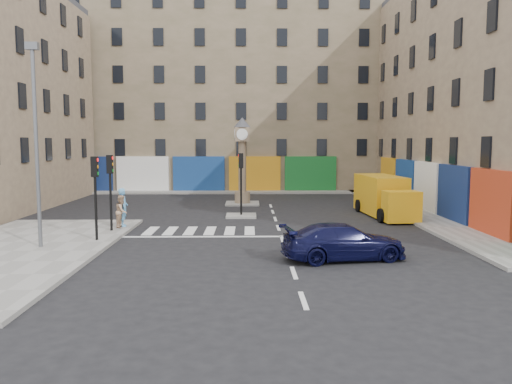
{
  "coord_description": "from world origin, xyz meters",
  "views": [
    {
      "loc": [
        -1.55,
        -21.72,
        4.48
      ],
      "look_at": [
        -1.18,
        2.96,
        2.0
      ],
      "focal_mm": 35.0,
      "sensor_mm": 36.0,
      "label": 1
    }
  ],
  "objects_px": {
    "traffic_light_left_near": "(95,184)",
    "pedestrian_tan": "(122,211)",
    "traffic_light_left_far": "(110,180)",
    "traffic_light_island": "(241,174)",
    "pedestrian_blue": "(123,207)",
    "clock_pillar": "(242,155)",
    "yellow_van": "(384,196)",
    "navy_sedan": "(344,242)",
    "lamp_post": "(36,134)"
  },
  "relations": [
    {
      "from": "pedestrian_blue",
      "to": "pedestrian_tan",
      "type": "xyz_separation_m",
      "value": [
        0.0,
        -0.28,
        -0.16
      ]
    },
    {
      "from": "clock_pillar",
      "to": "navy_sedan",
      "type": "distance_m",
      "value": 17.75
    },
    {
      "from": "navy_sedan",
      "to": "pedestrian_tan",
      "type": "bearing_deg",
      "value": 46.96
    },
    {
      "from": "traffic_light_left_far",
      "to": "traffic_light_left_near",
      "type": "bearing_deg",
      "value": -90.0
    },
    {
      "from": "traffic_light_island",
      "to": "lamp_post",
      "type": "distance_m",
      "value": 12.52
    },
    {
      "from": "pedestrian_blue",
      "to": "pedestrian_tan",
      "type": "height_order",
      "value": "pedestrian_blue"
    },
    {
      "from": "traffic_light_left_near",
      "to": "clock_pillar",
      "type": "xyz_separation_m",
      "value": [
        6.3,
        13.8,
        0.93
      ]
    },
    {
      "from": "traffic_light_island",
      "to": "pedestrian_blue",
      "type": "relative_size",
      "value": 1.88
    },
    {
      "from": "traffic_light_left_far",
      "to": "lamp_post",
      "type": "height_order",
      "value": "lamp_post"
    },
    {
      "from": "clock_pillar",
      "to": "navy_sedan",
      "type": "bearing_deg",
      "value": -76.54
    },
    {
      "from": "traffic_light_left_far",
      "to": "lamp_post",
      "type": "bearing_deg",
      "value": -116.57
    },
    {
      "from": "yellow_van",
      "to": "pedestrian_tan",
      "type": "distance_m",
      "value": 15.4
    },
    {
      "from": "clock_pillar",
      "to": "lamp_post",
      "type": "bearing_deg",
      "value": -118.35
    },
    {
      "from": "pedestrian_tan",
      "to": "traffic_light_left_near",
      "type": "bearing_deg",
      "value": -177.47
    },
    {
      "from": "yellow_van",
      "to": "pedestrian_tan",
      "type": "height_order",
      "value": "yellow_van"
    },
    {
      "from": "traffic_light_left_far",
      "to": "traffic_light_island",
      "type": "bearing_deg",
      "value": 40.6
    },
    {
      "from": "traffic_light_island",
      "to": "clock_pillar",
      "type": "relative_size",
      "value": 0.61
    },
    {
      "from": "traffic_light_left_near",
      "to": "traffic_light_island",
      "type": "distance_m",
      "value": 10.03
    },
    {
      "from": "traffic_light_left_far",
      "to": "yellow_van",
      "type": "height_order",
      "value": "traffic_light_left_far"
    },
    {
      "from": "yellow_van",
      "to": "pedestrian_tan",
      "type": "xyz_separation_m",
      "value": [
        -14.66,
        -4.72,
        -0.22
      ]
    },
    {
      "from": "navy_sedan",
      "to": "yellow_van",
      "type": "distance_m",
      "value": 12.17
    },
    {
      "from": "pedestrian_tan",
      "to": "pedestrian_blue",
      "type": "bearing_deg",
      "value": 7.73
    },
    {
      "from": "traffic_light_left_near",
      "to": "traffic_light_island",
      "type": "height_order",
      "value": "traffic_light_left_near"
    },
    {
      "from": "traffic_light_island",
      "to": "yellow_van",
      "type": "height_order",
      "value": "traffic_light_island"
    },
    {
      "from": "pedestrian_tan",
      "to": "clock_pillar",
      "type": "bearing_deg",
      "value": -22.02
    },
    {
      "from": "traffic_light_left_far",
      "to": "clock_pillar",
      "type": "distance_m",
      "value": 13.05
    },
    {
      "from": "traffic_light_left_near",
      "to": "traffic_light_island",
      "type": "bearing_deg",
      "value": 51.07
    },
    {
      "from": "clock_pillar",
      "to": "navy_sedan",
      "type": "relative_size",
      "value": 1.28
    },
    {
      "from": "clock_pillar",
      "to": "pedestrian_blue",
      "type": "relative_size",
      "value": 3.09
    },
    {
      "from": "clock_pillar",
      "to": "yellow_van",
      "type": "height_order",
      "value": "clock_pillar"
    },
    {
      "from": "pedestrian_tan",
      "to": "traffic_light_left_far",
      "type": "bearing_deg",
      "value": 169.28
    },
    {
      "from": "traffic_light_left_far",
      "to": "traffic_light_island",
      "type": "distance_m",
      "value": 8.3
    },
    {
      "from": "navy_sedan",
      "to": "pedestrian_tan",
      "type": "relative_size",
      "value": 2.89
    },
    {
      "from": "traffic_light_left_near",
      "to": "clock_pillar",
      "type": "bearing_deg",
      "value": 65.45
    },
    {
      "from": "lamp_post",
      "to": "pedestrian_blue",
      "type": "bearing_deg",
      "value": 66.18
    },
    {
      "from": "yellow_van",
      "to": "pedestrian_blue",
      "type": "relative_size",
      "value": 3.41
    },
    {
      "from": "traffic_light_left_near",
      "to": "pedestrian_tan",
      "type": "distance_m",
      "value": 3.7
    },
    {
      "from": "lamp_post",
      "to": "traffic_light_left_near",
      "type": "bearing_deg",
      "value": 36.38
    },
    {
      "from": "traffic_light_left_near",
      "to": "traffic_light_left_far",
      "type": "xyz_separation_m",
      "value": [
        0.0,
        2.4,
        0.0
      ]
    },
    {
      "from": "pedestrian_blue",
      "to": "pedestrian_tan",
      "type": "bearing_deg",
      "value": 166.08
    },
    {
      "from": "traffic_light_left_far",
      "to": "pedestrian_blue",
      "type": "xyz_separation_m",
      "value": [
        0.3,
        1.18,
        -1.48
      ]
    },
    {
      "from": "traffic_light_left_near",
      "to": "pedestrian_blue",
      "type": "distance_m",
      "value": 3.89
    },
    {
      "from": "traffic_light_left_near",
      "to": "pedestrian_blue",
      "type": "xyz_separation_m",
      "value": [
        0.3,
        3.58,
        -1.48
      ]
    },
    {
      "from": "traffic_light_left_near",
      "to": "navy_sedan",
      "type": "distance_m",
      "value": 11.04
    },
    {
      "from": "traffic_light_island",
      "to": "pedestrian_blue",
      "type": "xyz_separation_m",
      "value": [
        -6.0,
        -4.22,
        -1.45
      ]
    },
    {
      "from": "clock_pillar",
      "to": "yellow_van",
      "type": "relative_size",
      "value": 0.91
    },
    {
      "from": "pedestrian_blue",
      "to": "pedestrian_tan",
      "type": "relative_size",
      "value": 1.2
    },
    {
      "from": "traffic_light_left_far",
      "to": "pedestrian_blue",
      "type": "height_order",
      "value": "traffic_light_left_far"
    },
    {
      "from": "traffic_light_left_far",
      "to": "lamp_post",
      "type": "distance_m",
      "value": 4.77
    },
    {
      "from": "traffic_light_left_far",
      "to": "yellow_van",
      "type": "distance_m",
      "value": 16.04
    }
  ]
}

